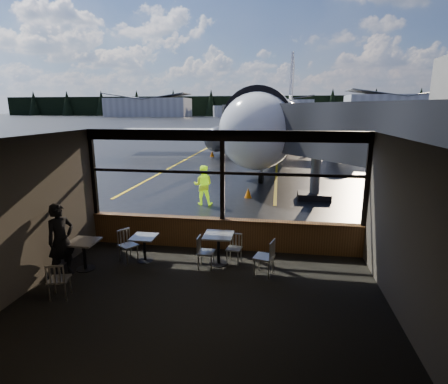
% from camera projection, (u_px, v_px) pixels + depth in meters
% --- Properties ---
extents(ground_plane, '(520.00, 520.00, 0.00)m').
position_uv_depth(ground_plane, '(274.00, 121.00, 125.86)').
color(ground_plane, black).
rests_on(ground_plane, ground).
extents(carpet_floor, '(8.00, 6.00, 0.01)m').
position_uv_depth(carpet_floor, '(201.00, 301.00, 7.58)').
color(carpet_floor, black).
rests_on(carpet_floor, ground).
extents(ceiling, '(8.00, 6.00, 0.04)m').
position_uv_depth(ceiling, '(198.00, 139.00, 6.77)').
color(ceiling, '#38332D').
rests_on(ceiling, ground).
extents(wall_left, '(0.04, 6.00, 3.50)m').
position_uv_depth(wall_left, '(24.00, 216.00, 7.77)').
color(wall_left, '#4D463D').
rests_on(wall_left, ground).
extents(wall_right, '(0.04, 6.00, 3.50)m').
position_uv_depth(wall_right, '(407.00, 235.00, 6.58)').
color(wall_right, '#4D463D').
rests_on(wall_right, ground).
extents(wall_back, '(8.00, 0.04, 3.50)m').
position_uv_depth(wall_back, '(146.00, 302.00, 4.29)').
color(wall_back, '#4D463D').
rests_on(wall_back, ground).
extents(window_sill, '(8.00, 0.28, 0.90)m').
position_uv_depth(window_sill, '(222.00, 234.00, 10.36)').
color(window_sill, '#58361A').
rests_on(window_sill, ground).
extents(window_header, '(8.00, 0.18, 0.30)m').
position_uv_depth(window_header, '(222.00, 136.00, 9.69)').
color(window_header, black).
rests_on(window_header, ground).
extents(mullion_left, '(0.12, 0.12, 2.60)m').
position_uv_depth(mullion_left, '(93.00, 173.00, 10.54)').
color(mullion_left, black).
rests_on(mullion_left, ground).
extents(mullion_centre, '(0.12, 0.12, 2.60)m').
position_uv_depth(mullion_centre, '(222.00, 176.00, 9.96)').
color(mullion_centre, black).
rests_on(mullion_centre, ground).
extents(mullion_right, '(0.12, 0.12, 2.60)m').
position_uv_depth(mullion_right, '(367.00, 180.00, 9.37)').
color(mullion_right, black).
rests_on(mullion_right, ground).
extents(window_transom, '(8.00, 0.10, 0.08)m').
position_uv_depth(window_transom, '(222.00, 173.00, 9.93)').
color(window_transom, black).
rests_on(window_transom, ground).
extents(airliner, '(32.96, 38.43, 11.00)m').
position_uv_depth(airliner, '(282.00, 92.00, 29.86)').
color(airliner, white).
rests_on(airliner, ground_plane).
extents(jet_bridge, '(8.84, 10.81, 4.72)m').
position_uv_depth(jet_bridge, '(327.00, 151.00, 14.67)').
color(jet_bridge, '#2F2F32').
rests_on(jet_bridge, ground_plane).
extents(cafe_table_near, '(0.76, 0.76, 0.84)m').
position_uv_depth(cafe_table_near, '(218.00, 249.00, 9.32)').
color(cafe_table_near, '#99948D').
rests_on(cafe_table_near, carpet_floor).
extents(cafe_table_mid, '(0.65, 0.65, 0.72)m').
position_uv_depth(cafe_table_mid, '(145.00, 249.00, 9.51)').
color(cafe_table_mid, '#A59F98').
rests_on(cafe_table_mid, carpet_floor).
extents(cafe_table_left, '(0.71, 0.71, 0.78)m').
position_uv_depth(cafe_table_left, '(84.00, 255.00, 9.00)').
color(cafe_table_left, gray).
rests_on(cafe_table_left, carpet_floor).
extents(chair_near_e, '(0.64, 0.64, 0.95)m').
position_uv_depth(chair_near_e, '(264.00, 257.00, 8.67)').
color(chair_near_e, beige).
rests_on(chair_near_e, carpet_floor).
extents(chair_near_w, '(0.49, 0.49, 0.88)m').
position_uv_depth(chair_near_w, '(206.00, 253.00, 9.06)').
color(chair_near_w, '#B8B3A6').
rests_on(chair_near_w, carpet_floor).
extents(chair_near_n, '(0.50, 0.50, 0.79)m').
position_uv_depth(chair_near_n, '(234.00, 249.00, 9.41)').
color(chair_near_n, beige).
rests_on(chair_near_n, carpet_floor).
extents(chair_mid_w, '(0.67, 0.67, 0.89)m').
position_uv_depth(chair_mid_w, '(128.00, 246.00, 9.50)').
color(chair_mid_w, '#BAB5A8').
rests_on(chair_mid_w, carpet_floor).
extents(chair_left_s, '(0.58, 0.58, 0.87)m').
position_uv_depth(chair_left_s, '(59.00, 280.00, 7.62)').
color(chair_left_s, beige).
rests_on(chair_left_s, carpet_floor).
extents(passenger, '(0.72, 0.81, 1.86)m').
position_uv_depth(passenger, '(61.00, 240.00, 8.57)').
color(passenger, black).
rests_on(passenger, carpet_floor).
extents(ground_crew, '(0.86, 0.68, 1.72)m').
position_uv_depth(ground_crew, '(203.00, 185.00, 15.14)').
color(ground_crew, '#BFF219').
rests_on(ground_crew, ground_plane).
extents(cone_nose, '(0.34, 0.34, 0.47)m').
position_uv_depth(cone_nose, '(248.00, 193.00, 16.40)').
color(cone_nose, '#DF4B07').
rests_on(cone_nose, ground_plane).
extents(cone_wing, '(0.39, 0.39, 0.54)m').
position_uv_depth(cone_wing, '(212.00, 154.00, 30.67)').
color(cone_wing, orange).
rests_on(cone_wing, ground_plane).
extents(hangar_left, '(45.00, 18.00, 11.00)m').
position_uv_depth(hangar_left, '(148.00, 107.00, 192.66)').
color(hangar_left, silver).
rests_on(hangar_left, ground_plane).
extents(hangar_mid, '(38.00, 15.00, 10.00)m').
position_uv_depth(hangar_mid, '(276.00, 107.00, 187.21)').
color(hangar_mid, silver).
rests_on(hangar_mid, ground_plane).
extents(hangar_right, '(50.00, 20.00, 12.00)m').
position_uv_depth(hangar_right, '(400.00, 105.00, 171.35)').
color(hangar_right, silver).
rests_on(hangar_right, ground_plane).
extents(fuel_tank_a, '(8.00, 8.00, 6.00)m').
position_uv_depth(fuel_tank_a, '(220.00, 111.00, 189.23)').
color(fuel_tank_a, silver).
rests_on(fuel_tank_a, ground_plane).
extents(fuel_tank_b, '(8.00, 8.00, 6.00)m').
position_uv_depth(fuel_tank_b, '(239.00, 111.00, 187.75)').
color(fuel_tank_b, silver).
rests_on(fuel_tank_b, ground_plane).
extents(fuel_tank_c, '(8.00, 8.00, 6.00)m').
position_uv_depth(fuel_tank_c, '(257.00, 111.00, 186.27)').
color(fuel_tank_c, silver).
rests_on(fuel_tank_c, ground_plane).
extents(treeline, '(360.00, 3.00, 12.00)m').
position_uv_depth(treeline, '(277.00, 106.00, 211.02)').
color(treeline, black).
rests_on(treeline, ground_plane).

